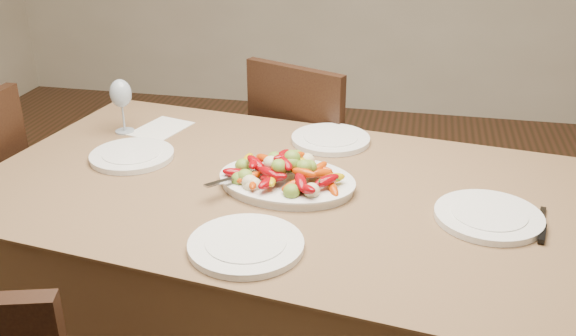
# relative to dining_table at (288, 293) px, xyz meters

# --- Properties ---
(dining_table) EXTENTS (1.97, 1.28, 0.76)m
(dining_table) POSITION_rel_dining_table_xyz_m (0.00, 0.00, 0.00)
(dining_table) COLOR brown
(dining_table) RESTS_ON ground
(chair_far) EXTENTS (0.55, 0.55, 0.95)m
(chair_far) POSITION_rel_dining_table_xyz_m (-0.03, 0.77, 0.10)
(chair_far) COLOR black
(chair_far) RESTS_ON ground
(serving_platter) EXTENTS (0.43, 0.34, 0.02)m
(serving_platter) POSITION_rel_dining_table_xyz_m (-0.00, 0.00, 0.39)
(serving_platter) COLOR white
(serving_platter) RESTS_ON dining_table
(roasted_vegetables) EXTENTS (0.35, 0.26, 0.09)m
(roasted_vegetables) POSITION_rel_dining_table_xyz_m (-0.00, 0.00, 0.45)
(roasted_vegetables) COLOR #7E0208
(roasted_vegetables) RESTS_ON serving_platter
(serving_spoon) EXTENTS (0.27, 0.20, 0.03)m
(serving_spoon) POSITION_rel_dining_table_xyz_m (-0.07, -0.03, 0.43)
(serving_spoon) COLOR #9EA0A8
(serving_spoon) RESTS_ON serving_platter
(plate_left) EXTENTS (0.27, 0.27, 0.02)m
(plate_left) POSITION_rel_dining_table_xyz_m (-0.54, 0.10, 0.39)
(plate_left) COLOR white
(plate_left) RESTS_ON dining_table
(plate_right) EXTENTS (0.29, 0.29, 0.02)m
(plate_right) POSITION_rel_dining_table_xyz_m (0.56, -0.08, 0.39)
(plate_right) COLOR white
(plate_right) RESTS_ON dining_table
(plate_far) EXTENTS (0.27, 0.27, 0.02)m
(plate_far) POSITION_rel_dining_table_xyz_m (0.07, 0.37, 0.39)
(plate_far) COLOR white
(plate_far) RESTS_ON dining_table
(plate_near) EXTENTS (0.29, 0.29, 0.02)m
(plate_near) POSITION_rel_dining_table_xyz_m (-0.03, -0.35, 0.39)
(plate_near) COLOR white
(plate_near) RESTS_ON dining_table
(wine_glass) EXTENTS (0.08, 0.08, 0.20)m
(wine_glass) POSITION_rel_dining_table_xyz_m (-0.66, 0.31, 0.48)
(wine_glass) COLOR #8C99A5
(wine_glass) RESTS_ON dining_table
(menu_card) EXTENTS (0.20, 0.24, 0.00)m
(menu_card) POSITION_rel_dining_table_xyz_m (-0.54, 0.36, 0.38)
(menu_card) COLOR silver
(menu_card) RESTS_ON dining_table
(table_knife) EXTENTS (0.06, 0.20, 0.01)m
(table_knife) POSITION_rel_dining_table_xyz_m (0.70, -0.10, 0.38)
(table_knife) COLOR #9EA0A8
(table_knife) RESTS_ON dining_table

